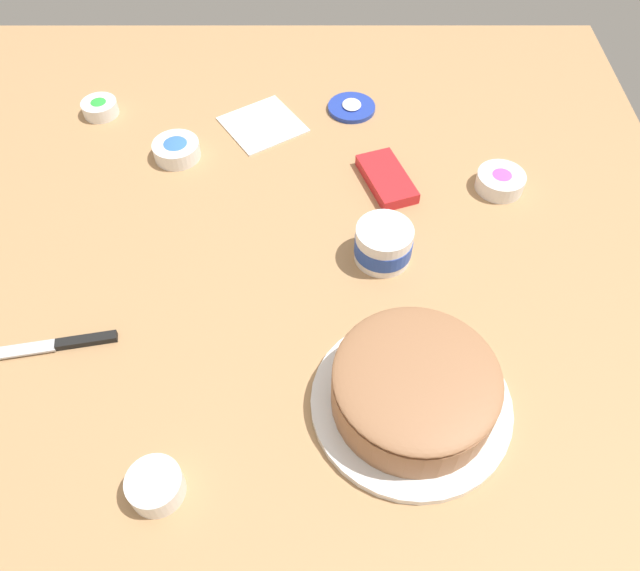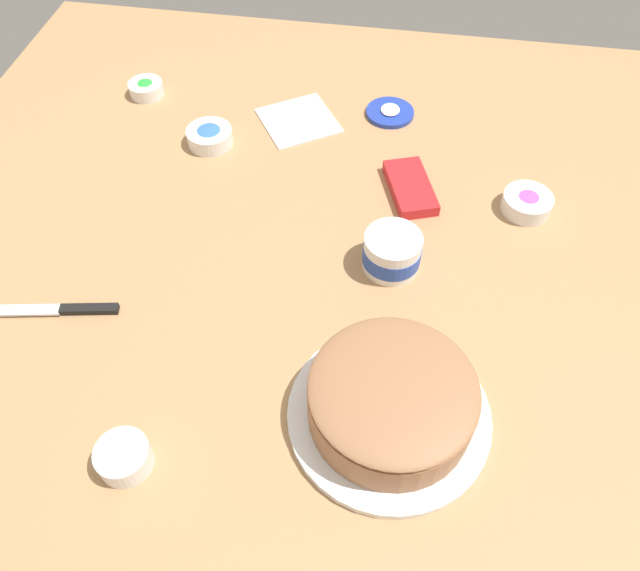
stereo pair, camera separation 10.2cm
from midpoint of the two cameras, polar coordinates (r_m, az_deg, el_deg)
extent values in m
plane|color=tan|center=(1.13, -0.18, 3.50)|extent=(1.54, 1.54, 0.00)
cylinder|color=white|center=(0.94, 9.51, -11.89)|extent=(0.30, 0.30, 0.01)
cylinder|color=pink|center=(0.91, 9.80, -10.91)|extent=(0.22, 0.22, 0.06)
cylinder|color=#9E6B47|center=(0.91, 9.84, -10.77)|extent=(0.24, 0.24, 0.07)
ellipsoid|color=#9E6B47|center=(0.87, 10.20, -9.55)|extent=(0.24, 0.24, 0.03)
cylinder|color=white|center=(1.08, 9.34, 2.90)|extent=(0.10, 0.10, 0.07)
cylinder|color=#2347B2|center=(1.09, 9.31, 2.77)|extent=(0.10, 0.10, 0.03)
cylinder|color=#9E6B47|center=(1.06, 9.54, 3.94)|extent=(0.09, 0.09, 0.01)
cylinder|color=#233DAD|center=(1.42, 8.57, 15.35)|extent=(0.10, 0.10, 0.01)
ellipsoid|color=white|center=(1.42, 8.61, 15.61)|extent=(0.05, 0.04, 0.01)
cube|color=silver|center=(1.12, -23.72, -2.28)|extent=(0.05, 0.14, 0.00)
cube|color=black|center=(1.08, -17.96, -2.26)|extent=(0.03, 0.10, 0.01)
cylinder|color=white|center=(1.50, -13.77, 17.09)|extent=(0.08, 0.08, 0.03)
cylinder|color=green|center=(1.50, -13.77, 17.12)|extent=(0.06, 0.06, 0.01)
ellipsoid|color=green|center=(1.50, -13.83, 17.34)|extent=(0.05, 0.05, 0.02)
cylinder|color=white|center=(1.34, -7.92, 13.30)|extent=(0.09, 0.09, 0.03)
cylinder|color=blue|center=(1.34, -7.94, 13.41)|extent=(0.08, 0.08, 0.01)
ellipsoid|color=blue|center=(1.33, -7.97, 13.65)|extent=(0.07, 0.07, 0.02)
cylinder|color=white|center=(0.92, -14.49, -15.30)|extent=(0.08, 0.08, 0.04)
cylinder|color=pink|center=(0.92, -14.48, -15.31)|extent=(0.06, 0.06, 0.01)
ellipsoid|color=pink|center=(0.91, -14.57, -15.13)|extent=(0.05, 0.05, 0.02)
cylinder|color=white|center=(1.26, 20.74, 6.96)|extent=(0.09, 0.09, 0.03)
cylinder|color=#B251C6|center=(1.26, 20.77, 7.04)|extent=(0.08, 0.08, 0.01)
ellipsoid|color=#B251C6|center=(1.25, 20.86, 7.27)|extent=(0.07, 0.07, 0.02)
cube|color=red|center=(1.24, 10.69, 8.71)|extent=(0.16, 0.12, 0.02)
cube|color=white|center=(1.39, 0.18, 14.89)|extent=(0.21, 0.21, 0.01)
camera|label=1|loc=(0.05, -87.13, 3.66)|focal=34.79mm
camera|label=2|loc=(0.05, 92.87, -3.66)|focal=34.79mm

